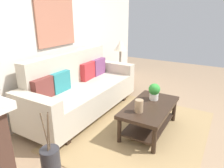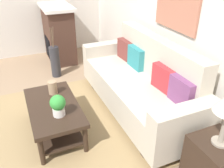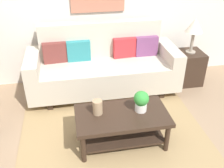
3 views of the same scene
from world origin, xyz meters
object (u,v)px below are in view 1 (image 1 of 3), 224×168
Objects in this scene: table_lamp at (120,47)px; framed_painting at (56,21)px; couch at (81,91)px; throw_pillow_crimson at (88,71)px; throw_pillow_plum at (98,67)px; throw_pillow_maroon at (43,89)px; potted_plant_tabletop at (154,91)px; coffee_table at (150,112)px; side_table at (120,77)px; tabletop_vase at (139,106)px; throw_pillow_teal at (60,82)px.

framed_painting is (-1.46, 0.46, 0.60)m from table_lamp.
table_lamp is at bearing 0.32° from couch.
throw_pillow_crimson is at bearing 173.90° from table_lamp.
throw_pillow_crimson is 0.36m from throw_pillow_plum.
throw_pillow_maroon reaches higher than potted_plant_tabletop.
framed_painting is at bearing 25.06° from throw_pillow_maroon.
coffee_table is 1.90m from side_table.
coffee_table is 4.20× the size of potted_plant_tabletop.
throw_pillow_teal is at bearing 95.08° from tabletop_vase.
throw_pillow_plum is at bearing 170.90° from table_lamp.
couch is 4.14× the size of side_table.
throw_pillow_crimson is 1.46m from coffee_table.
throw_pillow_maroon is 1.09m from throw_pillow_crimson.
coffee_table is 0.35m from potted_plant_tabletop.
table_lamp reaches higher than tabletop_vase.
side_table is at bearing -135.00° from table_lamp.
throw_pillow_maroon reaches higher than coffee_table.
throw_pillow_maroon is 2.02× the size of tabletop_vase.
couch is 1.47m from side_table.
table_lamp is (1.46, 0.01, 0.56)m from couch.
throw_pillow_teal and throw_pillow_plum have the same top height.
throw_pillow_crimson is at bearing 76.38° from coffee_table.
throw_pillow_teal reaches higher than tabletop_vase.
potted_plant_tabletop is at bearing -81.06° from framed_painting.
potted_plant_tabletop is 0.31× the size of framed_painting.
throw_pillow_maroon is 1.00× the size of throw_pillow_plum.
side_table reaches higher than coffee_table.
throw_pillow_crimson is at bearing 65.01° from tabletop_vase.
throw_pillow_plum is at bearing 0.00° from throw_pillow_maroon.
side_table is at bearing -9.10° from throw_pillow_plum.
throw_pillow_teal is 1.33m from tabletop_vase.
framed_painting reaches higher than side_table.
couch is 6.44× the size of throw_pillow_maroon.
throw_pillow_plum is 1.43m from potted_plant_tabletop.
couch is 0.78m from throw_pillow_maroon.
coffee_table is (0.03, -1.25, -0.12)m from couch.
framed_painting is (-0.36, 0.34, 0.91)m from throw_pillow_crimson.
couch is 1.26m from potted_plant_tabletop.
throw_pillow_maroon is 1.00× the size of throw_pillow_teal.
table_lamp is (0.00, 0.00, 0.71)m from side_table.
framed_painting is at bearing 162.58° from table_lamp.
throw_pillow_crimson reaches higher than coffee_table.
potted_plant_tabletop is at bearing -64.95° from throw_pillow_teal.
potted_plant_tabletop is at bearing -108.97° from throw_pillow_plum.
couch is 1.26m from coffee_table.
throw_pillow_plum is 0.63× the size of table_lamp.
throw_pillow_teal is 0.33× the size of coffee_table.
throw_pillow_maroon reaches higher than side_table.
couch is 0.78m from throw_pillow_plum.
throw_pillow_teal is 1.04m from framed_painting.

